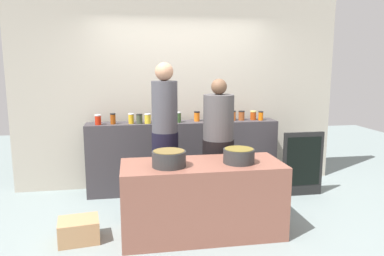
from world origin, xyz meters
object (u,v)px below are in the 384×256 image
(preserve_jar_7, at_px, (197,116))
(cooking_pot_center, at_px, (239,156))
(cook_with_tongs, at_px, (165,144))
(preserve_jar_4, at_px, (148,119))
(preserve_jar_11, at_px, (241,116))
(preserve_jar_9, at_px, (225,116))
(preserve_jar_1, at_px, (113,119))
(preserve_jar_0, at_px, (98,120))
(bread_crate, at_px, (79,230))
(preserve_jar_8, at_px, (213,116))
(chalkboard_sign, at_px, (303,164))
(cooking_pot_left, at_px, (169,159))
(preserve_jar_10, at_px, (233,116))
(preserve_jar_6, at_px, (178,117))
(preserve_jar_13, at_px, (261,116))
(preserve_jar_5, at_px, (161,117))
(preserve_jar_2, at_px, (131,118))
(preserve_jar_3, at_px, (139,119))
(cook_in_cap, at_px, (218,152))
(preserve_jar_12, at_px, (253,115))

(preserve_jar_7, xyz_separation_m, cooking_pot_center, (0.18, -1.48, -0.22))
(preserve_jar_7, bearing_deg, cook_with_tongs, -125.89)
(preserve_jar_4, height_order, preserve_jar_11, preserve_jar_11)
(preserve_jar_7, distance_m, preserve_jar_9, 0.40)
(preserve_jar_1, relative_size, preserve_jar_7, 1.05)
(preserve_jar_0, height_order, cook_with_tongs, cook_with_tongs)
(bread_crate, bearing_deg, cook_with_tongs, 34.19)
(cooking_pot_center, bearing_deg, cook_with_tongs, 133.48)
(preserve_jar_8, xyz_separation_m, chalkboard_sign, (1.18, -0.43, -0.63))
(preserve_jar_9, relative_size, chalkboard_sign, 0.16)
(preserve_jar_11, xyz_separation_m, cook_with_tongs, (-1.18, -0.71, -0.23))
(preserve_jar_9, distance_m, cooking_pot_left, 1.71)
(preserve_jar_8, distance_m, preserve_jar_10, 0.31)
(preserve_jar_4, xyz_separation_m, preserve_jar_6, (0.42, 0.01, 0.01))
(preserve_jar_13, bearing_deg, preserve_jar_5, 177.17)
(preserve_jar_0, distance_m, preserve_jar_11, 2.02)
(cook_with_tongs, bearing_deg, preserve_jar_6, 69.35)
(preserve_jar_11, relative_size, cooking_pot_center, 0.42)
(preserve_jar_2, relative_size, preserve_jar_9, 0.95)
(preserve_jar_2, bearing_deg, preserve_jar_8, -0.35)
(cooking_pot_left, bearing_deg, preserve_jar_3, 100.23)
(preserve_jar_9, bearing_deg, cook_with_tongs, -145.00)
(preserve_jar_2, bearing_deg, preserve_jar_9, -1.17)
(preserve_jar_13, xyz_separation_m, cooking_pot_left, (-1.49, -1.43, -0.21))
(preserve_jar_8, xyz_separation_m, preserve_jar_9, (0.16, -0.02, -0.00))
(cooking_pot_left, xyz_separation_m, cook_in_cap, (0.69, 0.71, -0.13))
(cook_in_cap, bearing_deg, cook_with_tongs, 175.04)
(preserve_jar_12, relative_size, cook_with_tongs, 0.07)
(preserve_jar_12, relative_size, chalkboard_sign, 0.15)
(preserve_jar_3, height_order, preserve_jar_8, preserve_jar_8)
(preserve_jar_1, xyz_separation_m, preserve_jar_4, (0.47, -0.02, -0.01))
(preserve_jar_0, xyz_separation_m, preserve_jar_4, (0.66, 0.01, -0.00))
(preserve_jar_9, distance_m, chalkboard_sign, 1.27)
(preserve_jar_11, xyz_separation_m, preserve_jar_12, (0.18, 0.01, -0.00))
(cook_with_tongs, bearing_deg, bread_crate, -145.81)
(preserve_jar_4, distance_m, preserve_jar_10, 1.23)
(preserve_jar_9, height_order, bread_crate, preserve_jar_9)
(preserve_jar_1, distance_m, preserve_jar_2, 0.24)
(preserve_jar_4, bearing_deg, preserve_jar_11, 2.81)
(preserve_jar_5, height_order, preserve_jar_6, preserve_jar_6)
(chalkboard_sign, bearing_deg, preserve_jar_8, 159.91)
(preserve_jar_0, distance_m, bread_crate, 1.62)
(preserve_jar_7, distance_m, preserve_jar_8, 0.23)
(preserve_jar_2, xyz_separation_m, preserve_jar_5, (0.41, 0.07, -0.01))
(preserve_jar_0, relative_size, preserve_jar_7, 0.98)
(preserve_jar_12, bearing_deg, cook_in_cap, -132.56)
(preserve_jar_7, distance_m, preserve_jar_12, 0.83)
(preserve_jar_8, xyz_separation_m, cooking_pot_center, (-0.04, -1.41, -0.22))
(preserve_jar_3, bearing_deg, preserve_jar_11, 2.35)
(preserve_jar_6, relative_size, preserve_jar_8, 0.98)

